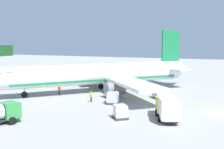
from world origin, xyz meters
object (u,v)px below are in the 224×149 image
(cargo_container_mid, at_px, (113,98))
(crew_loader_left, at_px, (91,96))
(airliner_foreground, at_px, (102,74))
(service_truck_baggage, at_px, (168,107))
(crew_marshaller, at_px, (59,90))
(cargo_container_far, at_px, (158,93))
(cargo_container_near, at_px, (121,112))

(cargo_container_mid, height_order, crew_loader_left, cargo_container_mid)
(airliner_foreground, relative_size, service_truck_baggage, 5.54)
(service_truck_baggage, height_order, crew_marshaller, service_truck_baggage)
(cargo_container_mid, xyz_separation_m, crew_marshaller, (2.18, 11.44, 0.07))
(cargo_container_far, bearing_deg, airliner_foreground, 80.46)
(service_truck_baggage, xyz_separation_m, crew_marshaller, (7.35, 21.01, -0.59))
(cargo_container_mid, distance_m, crew_marshaller, 11.64)
(airliner_foreground, xyz_separation_m, cargo_container_mid, (-8.71, -6.21, -2.48))
(airliner_foreground, distance_m, crew_loader_left, 9.58)
(cargo_container_mid, height_order, crew_marshaller, cargo_container_mid)
(service_truck_baggage, bearing_deg, crew_marshaller, 70.72)
(crew_loader_left, bearing_deg, cargo_container_far, -52.03)
(cargo_container_far, distance_m, crew_loader_left, 11.38)
(crew_loader_left, bearing_deg, crew_marshaller, 72.77)
(cargo_container_far, bearing_deg, cargo_container_mid, 142.03)
(airliner_foreground, bearing_deg, service_truck_baggage, -131.34)
(airliner_foreground, relative_size, cargo_container_near, 14.37)
(crew_marshaller, xyz_separation_m, crew_loader_left, (-2.41, -7.76, 0.05))
(service_truck_baggage, height_order, cargo_container_near, service_truck_baggage)
(crew_loader_left, bearing_deg, service_truck_baggage, -110.46)
(cargo_container_near, xyz_separation_m, crew_marshaller, (9.28, 15.63, 0.09))
(cargo_container_mid, relative_size, cargo_container_far, 0.89)
(service_truck_baggage, relative_size, cargo_container_near, 2.59)
(cargo_container_near, xyz_separation_m, crew_loader_left, (6.87, 7.87, 0.14))
(crew_marshaller, bearing_deg, crew_loader_left, -107.23)
(service_truck_baggage, xyz_separation_m, cargo_container_far, (11.95, 4.28, -0.67))
(crew_marshaller, bearing_deg, cargo_container_far, -74.64)
(service_truck_baggage, distance_m, crew_loader_left, 14.16)
(airliner_foreground, bearing_deg, crew_loader_left, -164.21)
(service_truck_baggage, relative_size, crew_marshaller, 3.64)
(service_truck_baggage, bearing_deg, cargo_container_near, 109.67)
(cargo_container_near, bearing_deg, airliner_foreground, 33.34)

